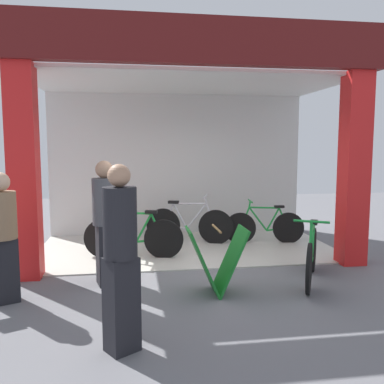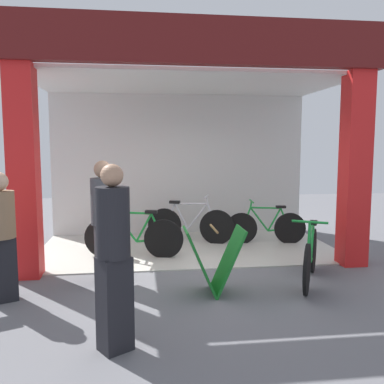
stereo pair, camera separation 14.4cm
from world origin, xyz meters
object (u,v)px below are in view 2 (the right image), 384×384
Objects in this scene: bicycle_inside_2 at (190,224)px; pedestrian_0 at (104,220)px; sandwich_board_sign at (214,261)px; pedestrian_1 at (114,257)px; bicycle_inside_0 at (266,227)px; bicycle_parked_0 at (311,256)px; bicycle_inside_1 at (134,236)px.

pedestrian_0 is (-1.48, -2.21, 0.52)m from bicycle_inside_2.
pedestrian_1 is at bearing -131.12° from sandwich_board_sign.
bicycle_parked_0 is at bearing -91.78° from bicycle_inside_0.
pedestrian_0 reaches higher than sandwich_board_sign.
bicycle_inside_1 reaches higher than bicycle_inside_0.
bicycle_inside_2 is at bearing 118.94° from bicycle_parked_0.
bicycle_inside_0 is at bearing 59.46° from sandwich_board_sign.
pedestrian_1 is (0.26, -1.96, 0.00)m from pedestrian_0.
pedestrian_0 is at bearing -123.83° from bicycle_inside_2.
sandwich_board_sign is 1.63m from pedestrian_0.
sandwich_board_sign is 1.87m from pedestrian_1.
sandwich_board_sign is at bearing -22.20° from pedestrian_0.
bicycle_inside_0 is at bearing 55.46° from pedestrian_1.
bicycle_parked_0 is (1.41, -2.54, -0.01)m from bicycle_inside_2.
pedestrian_1 reaches higher than bicycle_parked_0.
bicycle_inside_1 is 2.97m from bicycle_parked_0.
bicycle_inside_1 is 1.02× the size of bicycle_inside_2.
bicycle_inside_2 reaches higher than sandwich_board_sign.
bicycle_parked_0 is (2.50, -1.60, -0.00)m from bicycle_inside_1.
bicycle_inside_0 is at bearing 15.19° from bicycle_inside_1.
pedestrian_1 reaches higher than pedestrian_0.
pedestrian_0 is at bearing 97.59° from pedestrian_1.
pedestrian_0 reaches higher than bicycle_inside_0.
bicycle_parked_0 is at bearing -61.06° from bicycle_inside_2.
bicycle_inside_2 is (-1.48, 0.25, 0.04)m from bicycle_inside_0.
bicycle_inside_2 is 2.72m from pedestrian_0.
bicycle_inside_1 is 2.14m from sandwich_board_sign.
pedestrian_1 is (-0.13, -3.23, 0.53)m from bicycle_inside_1.
pedestrian_1 is at bearing -124.54° from bicycle_inside_0.
pedestrian_0 is (-0.39, -1.27, 0.52)m from bicycle_inside_1.
pedestrian_0 is 0.98× the size of pedestrian_1.
bicycle_inside_1 is (-2.57, -0.70, 0.03)m from bicycle_inside_0.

